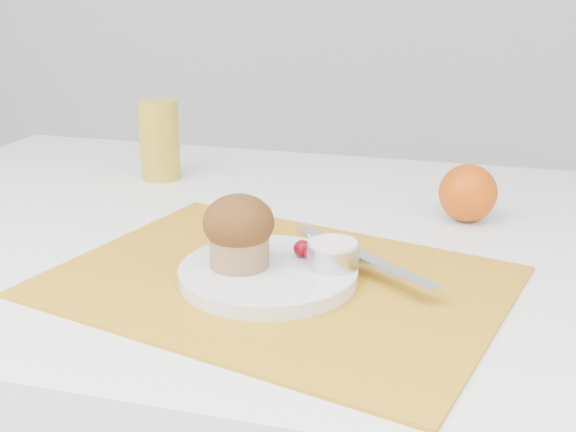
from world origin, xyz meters
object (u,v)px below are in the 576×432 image
(juice_glass, at_px, (159,140))
(muffin, at_px, (239,231))
(orange, at_px, (468,193))
(plate, at_px, (268,274))

(juice_glass, height_order, muffin, juice_glass)
(orange, relative_size, muffin, 0.98)
(plate, distance_m, juice_glass, 0.45)
(plate, bearing_deg, muffin, -174.14)
(plate, distance_m, muffin, 0.06)
(orange, relative_size, juice_glass, 0.61)
(juice_glass, relative_size, muffin, 1.60)
(muffin, bearing_deg, orange, 49.47)
(orange, bearing_deg, plate, -126.77)
(plate, bearing_deg, orange, 53.23)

